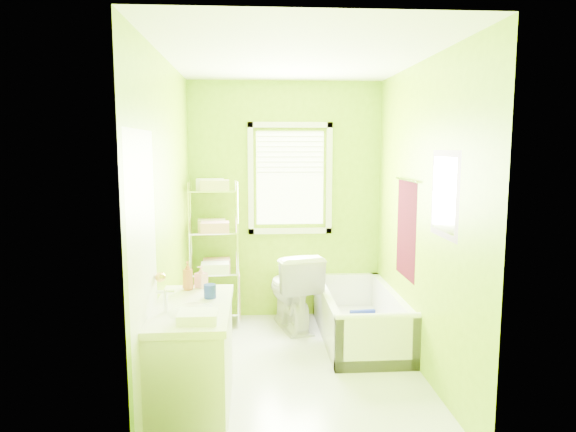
{
  "coord_description": "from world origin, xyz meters",
  "views": [
    {
      "loc": [
        -0.35,
        -4.18,
        1.89
      ],
      "look_at": [
        -0.05,
        0.25,
        1.29
      ],
      "focal_mm": 32.0,
      "sensor_mm": 36.0,
      "label": 1
    }
  ],
  "objects": [
    {
      "name": "wire_shelf_unit",
      "position": [
        -0.76,
        1.18,
        0.95
      ],
      "size": [
        0.54,
        0.43,
        1.56
      ],
      "color": "silver",
      "rests_on": "ground"
    },
    {
      "name": "room_envelope",
      "position": [
        0.0,
        0.0,
        1.55
      ],
      "size": [
        2.14,
        2.94,
        2.62
      ],
      "color": "#7FAF08",
      "rests_on": "ground"
    },
    {
      "name": "door",
      "position": [
        -1.04,
        -1.0,
        1.0
      ],
      "size": [
        0.09,
        0.8,
        2.0
      ],
      "color": "white",
      "rests_on": "ground"
    },
    {
      "name": "vanity",
      "position": [
        -0.79,
        -0.69,
        0.43
      ],
      "size": [
        0.55,
        1.06,
        1.02
      ],
      "color": "silver",
      "rests_on": "ground"
    },
    {
      "name": "right_wall_decor",
      "position": [
        1.04,
        -0.02,
        1.32
      ],
      "size": [
        0.04,
        1.48,
        1.17
      ],
      "color": "#3E070E",
      "rests_on": "ground"
    },
    {
      "name": "window",
      "position": [
        0.05,
        1.42,
        1.61
      ],
      "size": [
        0.92,
        0.05,
        1.22
      ],
      "color": "white",
      "rests_on": "ground"
    },
    {
      "name": "bathtub",
      "position": [
        0.68,
        0.64,
        0.16
      ],
      "size": [
        0.73,
        1.57,
        0.51
      ],
      "color": "white",
      "rests_on": "ground"
    },
    {
      "name": "toilet",
      "position": [
        0.05,
        1.04,
        0.41
      ],
      "size": [
        0.63,
        0.89,
        0.82
      ],
      "primitive_type": "imported",
      "rotation": [
        0.0,
        0.0,
        3.38
      ],
      "color": "white",
      "rests_on": "ground"
    },
    {
      "name": "ground",
      "position": [
        0.0,
        0.0,
        0.0
      ],
      "size": [
        2.9,
        2.9,
        0.0
      ],
      "primitive_type": "plane",
      "color": "silver",
      "rests_on": "ground"
    }
  ]
}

